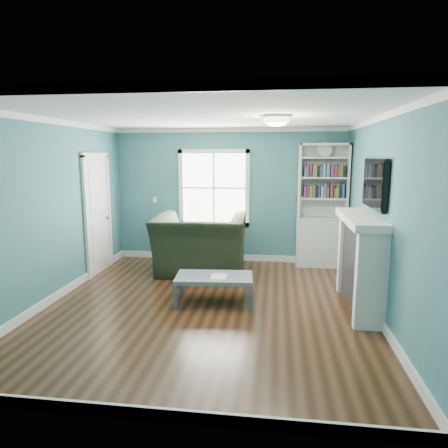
# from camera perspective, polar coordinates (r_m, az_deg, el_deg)

# --- Properties ---
(floor) EXTENTS (5.00, 5.00, 0.00)m
(floor) POSITION_cam_1_polar(r_m,az_deg,el_deg) (5.74, -2.31, -11.59)
(floor) COLOR black
(floor) RESTS_ON ground
(room_walls) EXTENTS (5.00, 5.00, 5.00)m
(room_walls) POSITION_cam_1_polar(r_m,az_deg,el_deg) (5.36, -2.43, 4.34)
(room_walls) COLOR teal
(room_walls) RESTS_ON ground
(trim) EXTENTS (4.50, 5.00, 2.60)m
(trim) POSITION_cam_1_polar(r_m,az_deg,el_deg) (5.41, -2.40, 0.70)
(trim) COLOR white
(trim) RESTS_ON ground
(window) EXTENTS (1.40, 0.06, 1.50)m
(window) POSITION_cam_1_polar(r_m,az_deg,el_deg) (7.86, -1.46, 5.17)
(window) COLOR white
(window) RESTS_ON room_walls
(bookshelf) EXTENTS (0.90, 0.35, 2.31)m
(bookshelf) POSITION_cam_1_polar(r_m,az_deg,el_deg) (7.69, 13.75, 0.83)
(bookshelf) COLOR silver
(bookshelf) RESTS_ON ground
(fireplace) EXTENTS (0.44, 1.58, 1.30)m
(fireplace) POSITION_cam_1_polar(r_m,az_deg,el_deg) (5.77, 18.91, -5.36)
(fireplace) COLOR black
(fireplace) RESTS_ON ground
(tv) EXTENTS (0.06, 1.10, 0.65)m
(tv) POSITION_cam_1_polar(r_m,az_deg,el_deg) (5.62, 20.75, 5.43)
(tv) COLOR black
(tv) RESTS_ON fireplace
(door) EXTENTS (0.12, 0.98, 2.17)m
(door) POSITION_cam_1_polar(r_m,az_deg,el_deg) (7.43, -17.60, 1.50)
(door) COLOR silver
(door) RESTS_ON ground
(ceiling_fixture) EXTENTS (0.38, 0.38, 0.15)m
(ceiling_fixture) POSITION_cam_1_polar(r_m,az_deg,el_deg) (5.37, 7.50, 14.61)
(ceiling_fixture) COLOR white
(ceiling_fixture) RESTS_ON room_walls
(light_switch) EXTENTS (0.08, 0.01, 0.12)m
(light_switch) POSITION_cam_1_polar(r_m,az_deg,el_deg) (8.16, -9.82, 3.44)
(light_switch) COLOR white
(light_switch) RESTS_ON room_walls
(recliner) EXTENTS (1.62, 1.08, 1.38)m
(recliner) POSITION_cam_1_polar(r_m,az_deg,el_deg) (7.12, -3.40, -1.50)
(recliner) COLOR black
(recliner) RESTS_ON ground
(coffee_table) EXTENTS (1.13, 0.68, 0.39)m
(coffee_table) POSITION_cam_1_polar(r_m,az_deg,el_deg) (5.76, -1.41, -7.87)
(coffee_table) COLOR #474D55
(coffee_table) RESTS_ON ground
(paper_sheet) EXTENTS (0.22, 0.28, 0.00)m
(paper_sheet) POSITION_cam_1_polar(r_m,az_deg,el_deg) (5.70, -0.74, -7.48)
(paper_sheet) COLOR white
(paper_sheet) RESTS_ON coffee_table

